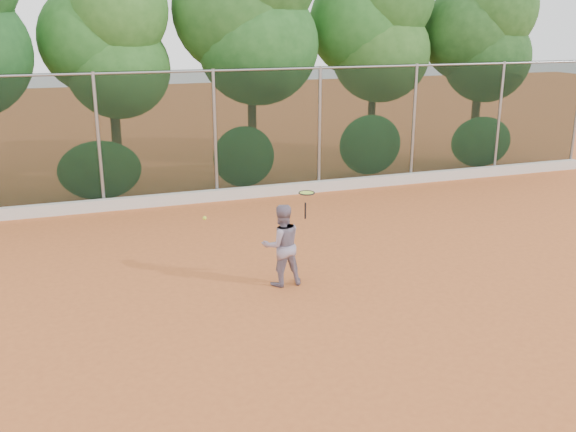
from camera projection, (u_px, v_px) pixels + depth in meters
name	position (u px, v px, depth m)	size (l,w,h in m)	color
ground	(306.00, 299.00, 11.31)	(80.00, 80.00, 0.00)	#C7642F
concrete_curb	(219.00, 195.00, 17.43)	(24.00, 0.20, 0.30)	silver
tennis_player	(282.00, 245.00, 11.74)	(0.75, 0.59, 1.55)	gray
chainlink_fence	(215.00, 132.00, 17.09)	(24.09, 0.09, 3.50)	black
foliage_backdrop	(177.00, 31.00, 17.96)	(23.70, 3.63, 7.55)	#402818
tennis_racket	(307.00, 195.00, 11.47)	(0.37, 0.37, 0.52)	black
tennis_ball_in_flight	(205.00, 218.00, 11.14)	(0.07, 0.07, 0.07)	#C5E233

